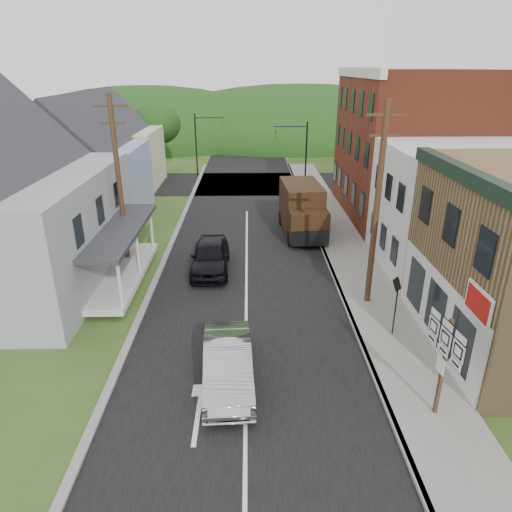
{
  "coord_description": "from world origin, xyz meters",
  "views": [
    {
      "loc": [
        0.15,
        -15.12,
        10.17
      ],
      "look_at": [
        0.46,
        3.99,
        2.2
      ],
      "focal_mm": 32.0,
      "sensor_mm": 36.0,
      "label": 1
    }
  ],
  "objects_px": {
    "dark_sedan": "(210,256)",
    "warning_sign": "(396,297)",
    "delivery_van": "(302,210)",
    "route_sign_cluster": "(444,354)",
    "silver_sedan": "(228,365)"
  },
  "relations": [
    {
      "from": "route_sign_cluster",
      "to": "dark_sedan",
      "type": "bearing_deg",
      "value": 117.3
    },
    {
      "from": "silver_sedan",
      "to": "route_sign_cluster",
      "type": "distance_m",
      "value": 6.89
    },
    {
      "from": "delivery_van",
      "to": "silver_sedan",
      "type": "bearing_deg",
      "value": -109.04
    },
    {
      "from": "silver_sedan",
      "to": "warning_sign",
      "type": "xyz_separation_m",
      "value": [
        6.51,
        2.84,
        1.02
      ]
    },
    {
      "from": "silver_sedan",
      "to": "route_sign_cluster",
      "type": "relative_size",
      "value": 1.4
    },
    {
      "from": "dark_sedan",
      "to": "warning_sign",
      "type": "relative_size",
      "value": 1.89
    },
    {
      "from": "silver_sedan",
      "to": "dark_sedan",
      "type": "height_order",
      "value": "dark_sedan"
    },
    {
      "from": "dark_sedan",
      "to": "route_sign_cluster",
      "type": "xyz_separation_m",
      "value": [
        7.81,
        -11.22,
        1.49
      ]
    },
    {
      "from": "dark_sedan",
      "to": "delivery_van",
      "type": "bearing_deg",
      "value": 45.28
    },
    {
      "from": "dark_sedan",
      "to": "warning_sign",
      "type": "distance_m",
      "value": 10.33
    },
    {
      "from": "route_sign_cluster",
      "to": "delivery_van",
      "type": "bearing_deg",
      "value": 90.19
    },
    {
      "from": "route_sign_cluster",
      "to": "warning_sign",
      "type": "relative_size",
      "value": 1.3
    },
    {
      "from": "delivery_van",
      "to": "route_sign_cluster",
      "type": "height_order",
      "value": "route_sign_cluster"
    },
    {
      "from": "delivery_van",
      "to": "route_sign_cluster",
      "type": "bearing_deg",
      "value": -85.89
    },
    {
      "from": "silver_sedan",
      "to": "dark_sedan",
      "type": "xyz_separation_m",
      "value": [
        -1.32,
        9.5,
        0.06
      ]
    }
  ]
}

